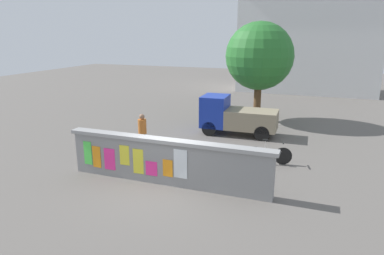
{
  "coord_description": "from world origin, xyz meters",
  "views": [
    {
      "loc": [
        4.44,
        -9.54,
        4.77
      ],
      "look_at": [
        0.09,
        2.1,
        1.38
      ],
      "focal_mm": 32.45,
      "sensor_mm": 36.0,
      "label": 1
    }
  ],
  "objects_px": {
    "auto_rickshaw_truck": "(235,116)",
    "bicycle_near": "(269,155)",
    "motorcycle": "(225,159)",
    "person_walking": "(142,129)",
    "tree_roadside": "(259,56)"
  },
  "relations": [
    {
      "from": "motorcycle",
      "to": "auto_rickshaw_truck",
      "type": "bearing_deg",
      "value": 99.74
    },
    {
      "from": "motorcycle",
      "to": "person_walking",
      "type": "xyz_separation_m",
      "value": [
        -3.73,
        0.86,
        0.52
      ]
    },
    {
      "from": "tree_roadside",
      "to": "motorcycle",
      "type": "bearing_deg",
      "value": -87.7
    },
    {
      "from": "auto_rickshaw_truck",
      "to": "motorcycle",
      "type": "distance_m",
      "value": 4.86
    },
    {
      "from": "auto_rickshaw_truck",
      "to": "bicycle_near",
      "type": "xyz_separation_m",
      "value": [
        2.16,
        -3.44,
        -0.54
      ]
    },
    {
      "from": "auto_rickshaw_truck",
      "to": "person_walking",
      "type": "relative_size",
      "value": 2.25
    },
    {
      "from": "auto_rickshaw_truck",
      "to": "motorcycle",
      "type": "bearing_deg",
      "value": -80.26
    },
    {
      "from": "motorcycle",
      "to": "person_walking",
      "type": "bearing_deg",
      "value": 167.01
    },
    {
      "from": "auto_rickshaw_truck",
      "to": "bicycle_near",
      "type": "relative_size",
      "value": 2.18
    },
    {
      "from": "motorcycle",
      "to": "bicycle_near",
      "type": "bearing_deg",
      "value": 44.77
    },
    {
      "from": "motorcycle",
      "to": "tree_roadside",
      "type": "xyz_separation_m",
      "value": [
        -0.32,
        7.94,
        3.1
      ]
    },
    {
      "from": "tree_roadside",
      "to": "person_walking",
      "type": "bearing_deg",
      "value": -115.77
    },
    {
      "from": "bicycle_near",
      "to": "person_walking",
      "type": "distance_m",
      "value": 5.13
    },
    {
      "from": "bicycle_near",
      "to": "tree_roadside",
      "type": "bearing_deg",
      "value": 104.11
    },
    {
      "from": "bicycle_near",
      "to": "motorcycle",
      "type": "bearing_deg",
      "value": -135.23
    }
  ]
}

